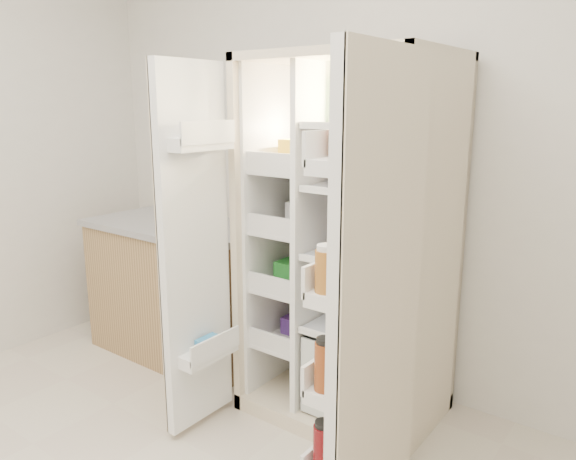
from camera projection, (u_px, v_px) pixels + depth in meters
The scene contains 5 objects.
wall_back at pixel (368, 145), 2.96m from camera, with size 4.00×0.02×2.70m, color silver.
refrigerator at pixel (355, 272), 2.75m from camera, with size 0.92×0.70×1.80m.
freezer_door at pixel (195, 253), 2.55m from camera, with size 0.15×0.40×1.72m.
fridge_door at pixel (372, 308), 1.91m from camera, with size 0.17×0.58×1.72m.
kitchen_counter at pixel (181, 289), 3.45m from camera, with size 1.18×0.63×0.85m.
Camera 1 is at (1.45, -0.65, 1.57)m, focal length 34.00 mm.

